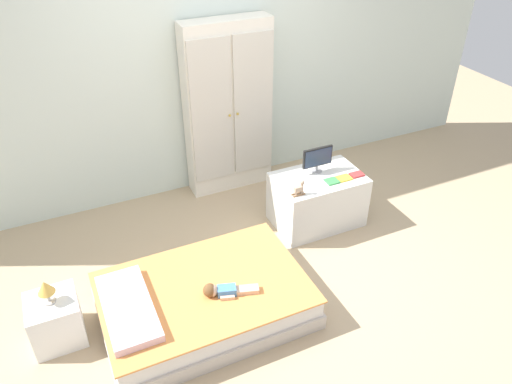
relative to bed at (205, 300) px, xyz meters
The scene contains 14 objects.
ground_plane 0.70m from the bed, 13.39° to the left, with size 10.00×10.00×0.02m, color tan.
back_wall 2.22m from the bed, 69.08° to the left, with size 6.40×0.05×2.70m, color silver.
bed is the anchor object (origin of this frame).
pillow 0.56m from the bed, behind, with size 0.31×0.71×0.06m, color silver.
doll 0.23m from the bed, 55.00° to the right, with size 0.39×0.18×0.10m.
nightstand 1.02m from the bed, 167.91° to the left, with size 0.33×0.33×0.36m, color white.
table_lamp 1.08m from the bed, 167.91° to the left, with size 0.11×0.11×0.18m.
wardrobe 1.91m from the bed, 61.73° to the left, with size 0.83×0.27×1.67m.
tv_stand 1.47m from the bed, 25.96° to the left, with size 0.78×0.52×0.49m, color silver.
tv_monitor 1.60m from the bed, 28.50° to the left, with size 0.28×0.10×0.24m.
rocking_horse_toy 1.20m from the bed, 24.70° to the left, with size 0.11×0.04×0.13m.
book_green 1.51m from the bed, 20.90° to the left, with size 0.11×0.10×0.01m, color #429E51.
book_yellow 1.63m from the bed, 19.30° to the left, with size 0.12×0.10×0.01m, color gold.
book_red 1.75m from the bed, 17.84° to the left, with size 0.12×0.08×0.02m, color #CC3838.
Camera 1 is at (-1.38, -2.61, 2.78)m, focal length 34.54 mm.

